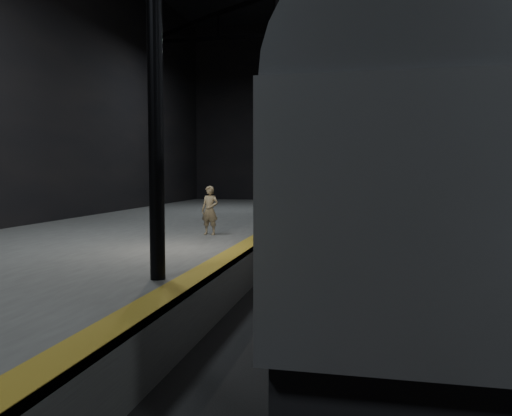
% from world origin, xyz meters
% --- Properties ---
extents(ground, '(44.00, 44.00, 0.00)m').
position_xyz_m(ground, '(0.00, 0.00, 0.00)').
color(ground, black).
rests_on(ground, ground).
extents(platform_left, '(9.00, 43.80, 1.00)m').
position_xyz_m(platform_left, '(-7.50, 0.00, 0.50)').
color(platform_left, '#494947').
rests_on(platform_left, ground).
extents(tactile_strip, '(0.50, 43.80, 0.01)m').
position_xyz_m(tactile_strip, '(-3.25, 0.00, 1.00)').
color(tactile_strip, olive).
rests_on(tactile_strip, platform_left).
extents(track, '(2.40, 43.00, 0.24)m').
position_xyz_m(track, '(0.00, 0.00, 0.07)').
color(track, '#3F3328').
rests_on(track, ground).
extents(train, '(2.77, 18.47, 4.94)m').
position_xyz_m(train, '(-0.00, 1.79, 2.75)').
color(train, '#ABADB3').
rests_on(train, ground).
extents(woman, '(0.58, 0.43, 1.46)m').
position_xyz_m(woman, '(-4.80, 2.19, 1.73)').
color(woman, '#8B7855').
rests_on(woman, platform_left).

